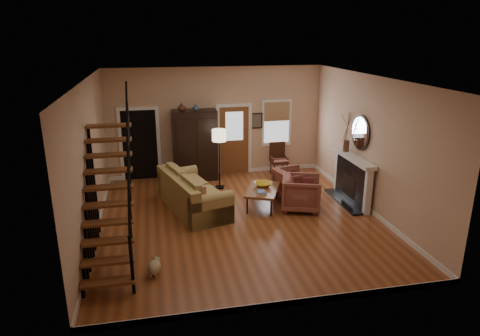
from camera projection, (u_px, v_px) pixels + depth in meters
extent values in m
plane|color=brown|center=(239.00, 219.00, 10.19)|extent=(7.00, 7.00, 0.00)
plane|color=white|center=(239.00, 79.00, 9.19)|extent=(7.00, 7.00, 0.00)
cube|color=#D1A986|center=(216.00, 122.00, 12.96)|extent=(6.50, 0.04, 3.30)
cube|color=#D1A986|center=(89.00, 161.00, 9.07)|extent=(0.04, 7.00, 3.30)
cube|color=#D1A986|center=(371.00, 145.00, 10.32)|extent=(0.04, 7.00, 3.30)
cube|color=black|center=(140.00, 144.00, 12.84)|extent=(1.00, 0.36, 2.10)
cube|color=brown|center=(234.00, 141.00, 13.23)|extent=(0.90, 0.06, 2.10)
cube|color=silver|center=(277.00, 123.00, 13.33)|extent=(0.96, 0.06, 1.46)
cube|color=black|center=(353.00, 181.00, 11.09)|extent=(0.24, 1.60, 1.15)
cube|color=white|center=(353.00, 158.00, 10.89)|extent=(0.30, 1.95, 0.10)
cylinder|color=silver|center=(360.00, 133.00, 10.71)|extent=(0.05, 0.90, 0.90)
imported|color=#4C2619|center=(182.00, 107.00, 12.16)|extent=(0.24, 0.24, 0.25)
imported|color=#334C60|center=(196.00, 107.00, 12.24)|extent=(0.20, 0.20, 0.21)
imported|color=gold|center=(263.00, 184.00, 10.93)|extent=(0.43, 0.43, 0.11)
imported|color=maroon|center=(301.00, 193.00, 10.65)|extent=(1.19, 1.17, 0.86)
imported|color=maroon|center=(293.00, 184.00, 11.40)|extent=(1.06, 1.04, 0.80)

